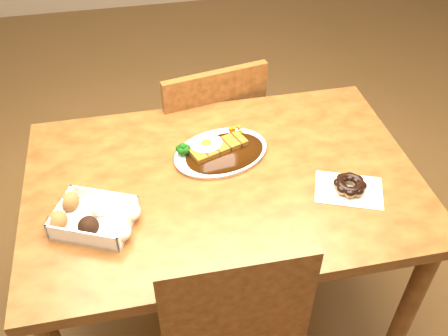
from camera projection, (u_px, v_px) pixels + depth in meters
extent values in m
plane|color=brown|center=(224.00, 311.00, 2.03)|extent=(6.00, 6.00, 0.00)
cube|color=#512910|center=(223.00, 182.00, 1.54)|extent=(1.20, 0.80, 0.04)
cylinder|color=#512910|center=(406.00, 312.00, 1.63)|extent=(0.06, 0.06, 0.71)
cylinder|color=#512910|center=(72.00, 212.00, 1.96)|extent=(0.06, 0.06, 0.71)
cylinder|color=#512910|center=(331.00, 174.00, 2.12)|extent=(0.06, 0.06, 0.71)
cube|color=#512910|center=(201.00, 138.00, 2.18)|extent=(0.49, 0.49, 0.04)
cylinder|color=#512910|center=(222.00, 146.00, 2.50)|extent=(0.04, 0.04, 0.41)
cylinder|color=#512910|center=(157.00, 163.00, 2.40)|extent=(0.04, 0.04, 0.41)
cylinder|color=#512910|center=(250.00, 190.00, 2.27)|extent=(0.04, 0.04, 0.41)
cylinder|color=#512910|center=(179.00, 211.00, 2.17)|extent=(0.04, 0.04, 0.41)
cube|color=#512910|center=(216.00, 118.00, 1.89)|extent=(0.40, 0.10, 0.40)
cube|color=#512910|center=(238.00, 310.00, 1.28)|extent=(0.40, 0.03, 0.40)
ellipsoid|color=white|center=(221.00, 153.00, 1.61)|extent=(0.36, 0.29, 0.01)
ellipsoid|color=black|center=(225.00, 153.00, 1.59)|extent=(0.30, 0.25, 0.01)
cube|color=#6B380C|center=(219.00, 148.00, 1.60)|extent=(0.20, 0.13, 0.02)
ellipsoid|color=white|center=(206.00, 144.00, 1.59)|extent=(0.13, 0.12, 0.01)
ellipsoid|color=#FFB214|center=(206.00, 143.00, 1.59)|extent=(0.04, 0.04, 0.02)
cube|color=white|center=(94.00, 217.00, 1.37)|extent=(0.25, 0.23, 0.05)
ellipsoid|color=brown|center=(57.00, 220.00, 1.36)|extent=(0.06, 0.06, 0.05)
ellipsoid|color=black|center=(89.00, 226.00, 1.34)|extent=(0.06, 0.06, 0.05)
ellipsoid|color=beige|center=(121.00, 232.00, 1.33)|extent=(0.06, 0.06, 0.05)
ellipsoid|color=brown|center=(69.00, 202.00, 1.41)|extent=(0.06, 0.06, 0.05)
ellipsoid|color=beige|center=(99.00, 207.00, 1.39)|extent=(0.06, 0.06, 0.05)
ellipsoid|color=beige|center=(130.00, 212.00, 1.38)|extent=(0.06, 0.06, 0.05)
cube|color=silver|center=(349.00, 190.00, 1.49)|extent=(0.23, 0.20, 0.00)
torus|color=olive|center=(350.00, 186.00, 1.48)|extent=(0.12, 0.12, 0.03)
torus|color=black|center=(350.00, 184.00, 1.47)|extent=(0.11, 0.11, 0.02)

